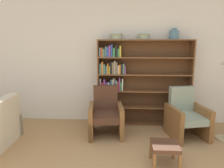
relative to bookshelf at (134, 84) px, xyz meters
The scene contains 8 objects.
wall_back 0.53m from the bookshelf, 129.77° to the left, with size 12.00×0.06×2.75m.
bookshelf is the anchor object (origin of this frame).
bowl_olive 1.07m from the bookshelf, behind, with size 0.27×0.27×0.12m.
bowl_slate 1.02m from the bookshelf, ahead, with size 0.25×0.25×0.12m.
vase_tall 1.30m from the bookshelf, ahead, with size 0.19×0.19×0.22m.
armchair_leather 0.95m from the bookshelf, 134.01° to the right, with size 0.71×0.75×0.92m.
armchair_cushioned 1.24m from the bookshelf, 30.38° to the right, with size 0.77×0.80×0.92m.
footstool 1.75m from the bookshelf, 76.17° to the right, with size 0.38×0.38×0.33m.
Camera 1 is at (-0.05, -1.60, 1.70)m, focal length 32.00 mm.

